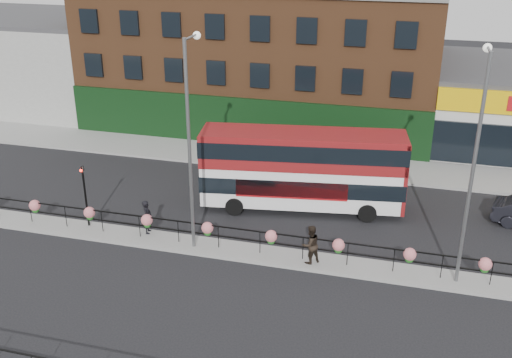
% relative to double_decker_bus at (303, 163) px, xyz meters
% --- Properties ---
extents(ground, '(120.00, 120.00, 0.00)m').
position_rel_double_decker_bus_xyz_m(ground, '(-1.89, -5.42, -2.63)').
color(ground, black).
rests_on(ground, ground).
extents(north_pavement, '(60.00, 4.00, 0.15)m').
position_rel_double_decker_bus_xyz_m(north_pavement, '(-1.89, 6.58, -2.56)').
color(north_pavement, gray).
rests_on(north_pavement, ground).
extents(median, '(60.00, 1.60, 0.15)m').
position_rel_double_decker_bus_xyz_m(median, '(-1.89, -5.42, -2.56)').
color(median, gray).
rests_on(median, ground).
extents(brick_building, '(25.00, 12.21, 10.30)m').
position_rel_double_decker_bus_xyz_m(brick_building, '(-5.89, 14.54, 2.49)').
color(brick_building, brown).
rests_on(brick_building, ground).
extents(warehouse_west, '(15.50, 12.00, 7.30)m').
position_rel_double_decker_bus_xyz_m(warehouse_west, '(-26.14, 14.58, 1.02)').
color(warehouse_west, '#A0A19C').
rests_on(warehouse_west, ground).
extents(median_railing, '(30.04, 0.56, 1.23)m').
position_rel_double_decker_bus_xyz_m(median_railing, '(-1.89, -5.42, -1.59)').
color(median_railing, black).
rests_on(median_railing, median).
extents(double_decker_bus, '(10.85, 4.05, 4.28)m').
position_rel_double_decker_bus_xyz_m(double_decker_bus, '(0.00, 0.00, 0.00)').
color(double_decker_bus, white).
rests_on(double_decker_bus, ground).
extents(pedestrian_a, '(0.81, 0.70, 1.71)m').
position_rel_double_decker_bus_xyz_m(pedestrian_a, '(-6.70, -4.93, -1.63)').
color(pedestrian_a, black).
rests_on(pedestrian_a, median).
extents(pedestrian_b, '(1.57, 1.57, 1.81)m').
position_rel_double_decker_bus_xyz_m(pedestrian_b, '(1.47, -5.63, -1.58)').
color(pedestrian_b, black).
rests_on(pedestrian_b, median).
extents(lamp_column_west, '(0.35, 1.71, 9.72)m').
position_rel_double_decker_bus_xyz_m(lamp_column_west, '(-4.06, -5.37, 3.28)').
color(lamp_column_west, slate).
rests_on(lamp_column_west, median).
extents(lamp_column_east, '(0.35, 1.71, 9.76)m').
position_rel_double_decker_bus_xyz_m(lamp_column_east, '(7.74, -5.23, 3.30)').
color(lamp_column_east, slate).
rests_on(lamp_column_east, median).
extents(traffic_light_median, '(0.15, 0.28, 3.65)m').
position_rel_double_decker_bus_xyz_m(traffic_light_median, '(-9.89, -5.03, -0.16)').
color(traffic_light_median, black).
rests_on(traffic_light_median, median).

